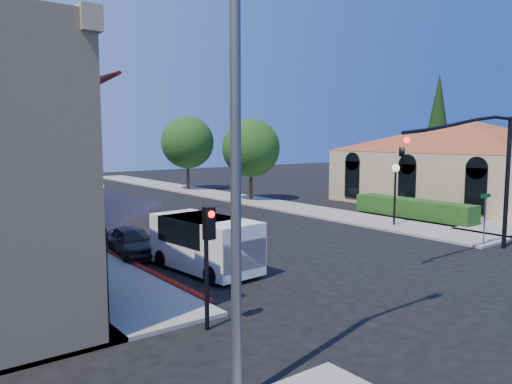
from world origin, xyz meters
TOP-DOWN VIEW (x-y plane):
  - ground at (0.00, 0.00)m, footprint 120.00×120.00m
  - sidewalk_right at (8.75, 27.00)m, footprint 3.50×50.00m
  - curb_red_strip at (-6.90, 8.00)m, footprint 0.25×10.00m
  - mission_building at (21.99, 11.50)m, footprint 30.12×30.12m
  - hedge at (11.70, 9.00)m, footprint 1.40×8.00m
  - conifer_far at (28.00, 18.00)m, footprint 3.20×3.20m
  - street_tree_a at (8.80, 22.00)m, footprint 4.56×4.56m
  - street_tree_b at (8.80, 32.00)m, footprint 4.94×4.94m
  - signal_mast_arm at (5.86, 1.50)m, footprint 8.01×0.39m
  - secondary_signal at (-8.00, 1.41)m, footprint 0.28×0.42m
  - cobra_streetlight at (-9.15, -2.00)m, footprint 3.60×0.25m
  - street_name_sign at (7.50, 2.20)m, footprint 0.80×0.06m
  - lamppost_left_near at (-8.50, 8.00)m, footprint 0.44×0.44m
  - lamppost_left_far at (-8.50, 22.00)m, footprint 0.44×0.44m
  - lamppost_right_near at (8.50, 8.00)m, footprint 0.44×0.44m
  - lamppost_right_far at (8.50, 24.00)m, footprint 0.44×0.44m
  - white_van at (-4.98, 6.44)m, footprint 2.43×4.82m
  - parked_car_a at (-6.20, 10.45)m, footprint 2.01×3.97m
  - parked_car_b at (-6.20, 16.57)m, footprint 1.44×3.65m
  - parked_car_c at (-6.20, 25.00)m, footprint 1.50×3.63m
  - parked_car_d at (-6.20, 32.00)m, footprint 2.22×3.96m

SIDE VIEW (x-z plane):
  - ground at x=0.00m, z-range 0.00..0.00m
  - curb_red_strip at x=-6.90m, z-range -0.03..0.03m
  - hedge at x=11.70m, z-range -0.55..0.55m
  - sidewalk_right at x=8.75m, z-range 0.00..0.12m
  - parked_car_d at x=-6.20m, z-range 0.00..1.05m
  - parked_car_c at x=-6.20m, z-range 0.00..1.05m
  - parked_car_b at x=-6.20m, z-range 0.00..1.18m
  - parked_car_a at x=-6.20m, z-range 0.00..1.29m
  - white_van at x=-4.98m, z-range 0.16..2.23m
  - street_name_sign at x=7.50m, z-range 0.45..2.95m
  - secondary_signal at x=-8.00m, z-range 0.66..3.98m
  - lamppost_left_near at x=-8.50m, z-range 0.95..4.52m
  - lamppost_left_far at x=-8.50m, z-range 0.95..4.52m
  - lamppost_right_near at x=8.50m, z-range 0.95..4.52m
  - lamppost_right_far at x=8.50m, z-range 0.95..4.52m
  - mission_building at x=21.99m, z-range 0.55..6.95m
  - signal_mast_arm at x=5.86m, z-range 1.09..7.09m
  - street_tree_a at x=8.80m, z-range 0.95..7.43m
  - street_tree_b at x=8.80m, z-range 1.03..8.05m
  - cobra_streetlight at x=-9.15m, z-range 0.61..9.92m
  - conifer_far at x=28.00m, z-range 0.86..11.86m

